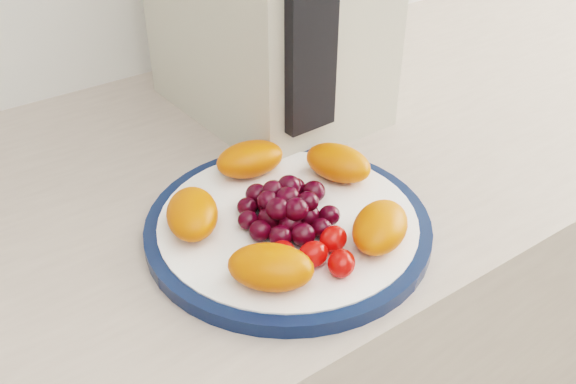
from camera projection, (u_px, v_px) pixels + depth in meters
plate_rim at (288, 226)px, 0.65m from camera, size 0.29×0.29×0.01m
plate_face at (288, 226)px, 0.65m from camera, size 0.26×0.26×0.02m
appliance_panel at (311, 13)px, 0.66m from camera, size 0.06×0.02×0.26m
fruit_plate at (288, 207)px, 0.63m from camera, size 0.25×0.24×0.04m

